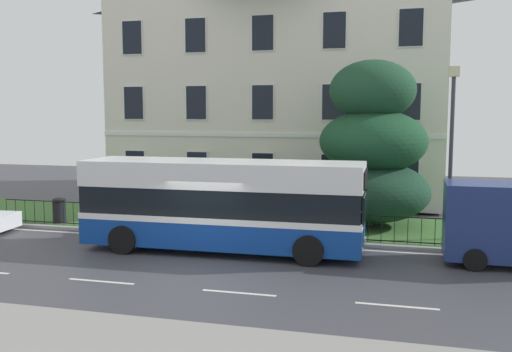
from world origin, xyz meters
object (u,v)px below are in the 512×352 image
at_px(georgian_townhouse, 285,80).
at_px(evergreen_tree, 373,150).
at_px(single_decker_bus, 223,204).
at_px(litter_bin, 59,210).
at_px(street_lamp_post, 451,141).

height_order(georgian_townhouse, evergreen_tree, georgian_townhouse).
height_order(single_decker_bus, litter_bin, single_decker_bus).
distance_m(evergreen_tree, street_lamp_post, 3.47).
bearing_deg(evergreen_tree, street_lamp_post, -35.15).
height_order(evergreen_tree, single_decker_bus, evergreen_tree).
distance_m(georgian_townhouse, street_lamp_post, 13.76).
distance_m(georgian_townhouse, evergreen_tree, 10.77).
bearing_deg(single_decker_bus, street_lamp_post, 22.47).
height_order(georgian_townhouse, litter_bin, georgian_townhouse).
bearing_deg(street_lamp_post, single_decker_bus, -156.75).
bearing_deg(street_lamp_post, georgian_townhouse, 127.52).
bearing_deg(single_decker_bus, evergreen_tree, 47.16).
bearing_deg(evergreen_tree, litter_bin, -167.77).
bearing_deg(litter_bin, georgian_townhouse, 57.66).
distance_m(evergreen_tree, single_decker_bus, 7.18).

